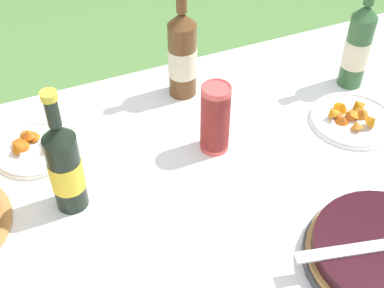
{
  "coord_description": "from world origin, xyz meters",
  "views": [
    {
      "loc": [
        -0.39,
        -0.68,
        1.64
      ],
      "look_at": [
        -0.02,
        0.18,
        0.77
      ],
      "focal_mm": 50.0,
      "sensor_mm": 36.0,
      "label": 1
    }
  ],
  "objects_px": {
    "cider_bottle_amber": "(182,54)",
    "snack_plate_right": "(353,118)",
    "cup_stack": "(215,118)",
    "cider_bottle_green": "(358,46)",
    "berry_tart": "(384,254)",
    "snack_plate_near": "(34,147)",
    "juice_bottle_red": "(65,166)"
  },
  "relations": [
    {
      "from": "juice_bottle_red",
      "to": "snack_plate_near",
      "type": "bearing_deg",
      "value": 103.07
    },
    {
      "from": "berry_tart",
      "to": "cider_bottle_amber",
      "type": "relative_size",
      "value": 0.97
    },
    {
      "from": "cider_bottle_green",
      "to": "snack_plate_near",
      "type": "xyz_separation_m",
      "value": [
        -0.89,
        0.07,
        -0.11
      ]
    },
    {
      "from": "berry_tart",
      "to": "snack_plate_near",
      "type": "distance_m",
      "value": 0.85
    },
    {
      "from": "berry_tart",
      "to": "juice_bottle_red",
      "type": "distance_m",
      "value": 0.68
    },
    {
      "from": "cup_stack",
      "to": "cider_bottle_amber",
      "type": "distance_m",
      "value": 0.24
    },
    {
      "from": "cider_bottle_amber",
      "to": "snack_plate_right",
      "type": "bearing_deg",
      "value": -39.08
    },
    {
      "from": "berry_tart",
      "to": "juice_bottle_red",
      "type": "relative_size",
      "value": 1.03
    },
    {
      "from": "berry_tart",
      "to": "cider_bottle_green",
      "type": "distance_m",
      "value": 0.63
    },
    {
      "from": "berry_tart",
      "to": "snack_plate_right",
      "type": "relative_size",
      "value": 1.43
    },
    {
      "from": "cider_bottle_amber",
      "to": "cider_bottle_green",
      "type": "bearing_deg",
      "value": -17.75
    },
    {
      "from": "berry_tart",
      "to": "cider_bottle_amber",
      "type": "height_order",
      "value": "cider_bottle_amber"
    },
    {
      "from": "cider_bottle_amber",
      "to": "juice_bottle_red",
      "type": "distance_m",
      "value": 0.48
    },
    {
      "from": "cider_bottle_green",
      "to": "snack_plate_right",
      "type": "bearing_deg",
      "value": -122.64
    },
    {
      "from": "cup_stack",
      "to": "juice_bottle_red",
      "type": "xyz_separation_m",
      "value": [
        -0.37,
        -0.04,
        0.02
      ]
    },
    {
      "from": "juice_bottle_red",
      "to": "cider_bottle_green",
      "type": "bearing_deg",
      "value": 9.32
    },
    {
      "from": "cup_stack",
      "to": "cider_bottle_amber",
      "type": "xyz_separation_m",
      "value": [
        0.01,
        0.24,
        0.03
      ]
    },
    {
      "from": "cider_bottle_amber",
      "to": "snack_plate_right",
      "type": "height_order",
      "value": "cider_bottle_amber"
    },
    {
      "from": "berry_tart",
      "to": "snack_plate_near",
      "type": "relative_size",
      "value": 1.6
    },
    {
      "from": "snack_plate_right",
      "to": "juice_bottle_red",
      "type": "bearing_deg",
      "value": 179.23
    },
    {
      "from": "berry_tart",
      "to": "snack_plate_near",
      "type": "height_order",
      "value": "berry_tart"
    },
    {
      "from": "cider_bottle_amber",
      "to": "snack_plate_near",
      "type": "relative_size",
      "value": 1.65
    },
    {
      "from": "cup_stack",
      "to": "cider_bottle_green",
      "type": "height_order",
      "value": "cider_bottle_green"
    },
    {
      "from": "cup_stack",
      "to": "cider_bottle_green",
      "type": "relative_size",
      "value": 0.57
    },
    {
      "from": "cup_stack",
      "to": "snack_plate_right",
      "type": "bearing_deg",
      "value": -8.21
    },
    {
      "from": "cider_bottle_green",
      "to": "snack_plate_right",
      "type": "xyz_separation_m",
      "value": [
        -0.1,
        -0.15,
        -0.11
      ]
    },
    {
      "from": "juice_bottle_red",
      "to": "snack_plate_near",
      "type": "distance_m",
      "value": 0.24
    },
    {
      "from": "cider_bottle_amber",
      "to": "juice_bottle_red",
      "type": "relative_size",
      "value": 1.06
    },
    {
      "from": "juice_bottle_red",
      "to": "snack_plate_right",
      "type": "height_order",
      "value": "juice_bottle_red"
    },
    {
      "from": "juice_bottle_red",
      "to": "cider_bottle_amber",
      "type": "bearing_deg",
      "value": 36.56
    },
    {
      "from": "cup_stack",
      "to": "cider_bottle_green",
      "type": "distance_m",
      "value": 0.48
    },
    {
      "from": "cider_bottle_green",
      "to": "cider_bottle_amber",
      "type": "xyz_separation_m",
      "value": [
        -0.46,
        0.15,
        -0.0
      ]
    }
  ]
}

